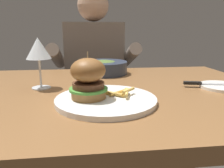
% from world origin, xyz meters
% --- Properties ---
extents(dining_table, '(1.19, 0.80, 0.74)m').
position_xyz_m(dining_table, '(0.00, 0.00, 0.64)').
color(dining_table, brown).
rests_on(dining_table, ground).
extents(main_plate, '(0.28, 0.28, 0.01)m').
position_xyz_m(main_plate, '(0.00, -0.14, 0.75)').
color(main_plate, white).
rests_on(main_plate, dining_table).
extents(burger_sandwich, '(0.11, 0.11, 0.13)m').
position_xyz_m(burger_sandwich, '(-0.05, -0.14, 0.81)').
color(burger_sandwich, '#9E6B38').
rests_on(burger_sandwich, main_plate).
extents(fries_pile, '(0.10, 0.10, 0.02)m').
position_xyz_m(fries_pile, '(0.04, -0.13, 0.76)').
color(fries_pile, '#E0B251').
rests_on(fries_pile, main_plate).
extents(wine_glass, '(0.08, 0.08, 0.17)m').
position_xyz_m(wine_glass, '(-0.21, 0.03, 0.87)').
color(wine_glass, silver).
rests_on(wine_glass, dining_table).
extents(bread_plate, '(0.15, 0.15, 0.01)m').
position_xyz_m(bread_plate, '(0.41, -0.04, 0.74)').
color(bread_plate, white).
rests_on(bread_plate, dining_table).
extents(table_knife, '(0.20, 0.06, 0.01)m').
position_xyz_m(table_knife, '(0.37, -0.03, 0.75)').
color(table_knife, silver).
rests_on(table_knife, bread_plate).
extents(soup_bowl, '(0.21, 0.21, 0.06)m').
position_xyz_m(soup_bowl, '(0.03, 0.27, 0.77)').
color(soup_bowl, '#2D384C').
rests_on(soup_bowl, dining_table).
extents(diner_person, '(0.51, 0.36, 1.18)m').
position_xyz_m(diner_person, '(-0.00, 0.68, 0.56)').
color(diner_person, '#282833').
rests_on(diner_person, ground).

